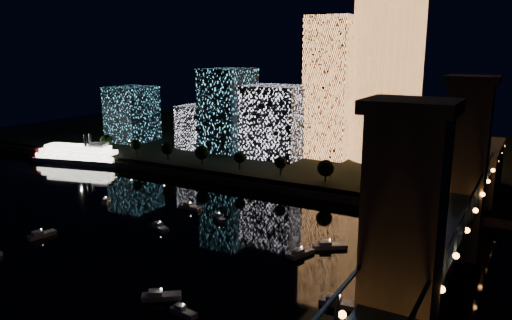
% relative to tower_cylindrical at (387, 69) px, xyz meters
% --- Properties ---
extents(ground, '(520.00, 520.00, 0.00)m').
position_rel_tower_cylindrical_xyz_m(ground, '(-17.95, -140.77, -47.54)').
color(ground, black).
rests_on(ground, ground).
extents(far_bank, '(420.00, 160.00, 5.00)m').
position_rel_tower_cylindrical_xyz_m(far_bank, '(-17.95, 19.23, -45.04)').
color(far_bank, black).
rests_on(far_bank, ground).
extents(seawall, '(420.00, 6.00, 3.00)m').
position_rel_tower_cylindrical_xyz_m(seawall, '(-17.95, -58.77, -46.04)').
color(seawall, '#6B5E4C').
rests_on(seawall, ground).
extents(tower_cylindrical, '(34.00, 34.00, 84.83)m').
position_rel_tower_cylindrical_xyz_m(tower_cylindrical, '(0.00, 0.00, 0.00)').
color(tower_cylindrical, '#FF9B51').
rests_on(tower_cylindrical, far_bank).
extents(tower_rectangular, '(20.91, 20.91, 66.54)m').
position_rel_tower_cylindrical_xyz_m(tower_rectangular, '(-24.28, -7.68, -9.27)').
color(tower_rectangular, '#FF9B51').
rests_on(tower_rectangular, far_bank).
extents(midrise_blocks, '(115.04, 31.56, 41.83)m').
position_rel_tower_cylindrical_xyz_m(midrise_blocks, '(-82.78, -20.09, -25.38)').
color(midrise_blocks, white).
rests_on(midrise_blocks, far_bank).
extents(truss_bridge, '(13.00, 266.00, 50.00)m').
position_rel_tower_cylindrical_xyz_m(truss_bridge, '(47.05, -137.04, -31.29)').
color(truss_bridge, '#172D4B').
rests_on(truss_bridge, ground).
extents(riverboat, '(52.31, 21.81, 15.47)m').
position_rel_tower_cylindrical_xyz_m(riverboat, '(-139.54, -63.51, -43.57)').
color(riverboat, silver).
rests_on(riverboat, ground).
extents(motorboats, '(109.99, 80.26, 2.78)m').
position_rel_tower_cylindrical_xyz_m(motorboats, '(-23.56, -128.25, -46.73)').
color(motorboats, silver).
rests_on(motorboats, ground).
extents(esplanade_trees, '(166.43, 6.74, 8.87)m').
position_rel_tower_cylindrical_xyz_m(esplanade_trees, '(-44.31, -52.77, -37.07)').
color(esplanade_trees, black).
rests_on(esplanade_trees, far_bank).
extents(street_lamps, '(132.70, 0.70, 5.65)m').
position_rel_tower_cylindrical_xyz_m(street_lamps, '(-51.95, -46.77, -38.52)').
color(street_lamps, black).
rests_on(street_lamps, far_bank).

